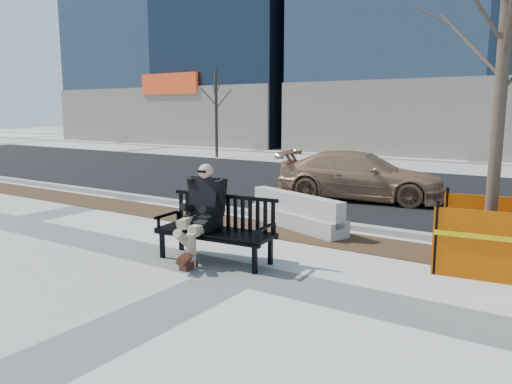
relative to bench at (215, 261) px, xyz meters
The scene contains 10 objects.
ground 0.76m from the bench, 22.51° to the right, with size 120.00×120.00×0.00m, color beige.
mulch_strip 2.41m from the bench, 73.07° to the left, with size 40.00×1.20×0.02m, color #47301C.
asphalt_street 8.54m from the bench, 85.28° to the left, with size 60.00×10.40×0.01m, color black.
curb 3.33m from the bench, 77.83° to the left, with size 60.00×0.25×0.12m, color #9E9B93.
bench is the anchor object (origin of this frame).
seated_man 0.27m from the bench, behind, with size 0.68×1.13×1.58m, color black, non-canonical shape.
tree_fence 4.28m from the bench, 28.80° to the left, with size 2.24×2.24×5.61m, color #F46000, non-canonical shape.
sedan 6.66m from the bench, 91.61° to the left, with size 1.83×4.51×1.31m, color #A47655.
jersey_barrier_left 2.73m from the bench, 90.20° to the left, with size 2.55×0.51×0.73m, color #A9A69E, non-canonical shape.
far_tree_left 18.10m from the bench, 127.92° to the left, with size 1.78×1.78×4.81m, color #3F3528, non-canonical shape.
Camera 1 is at (4.16, -5.84, 2.43)m, focal length 34.82 mm.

